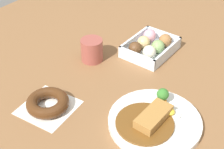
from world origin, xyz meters
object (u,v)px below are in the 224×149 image
Objects in this scene: coffee_mug at (92,50)px; chocolate_ring_donut at (48,103)px; donut_box at (150,46)px; curry_plate at (154,120)px.

chocolate_ring_donut is at bearing 11.65° from coffee_mug.
donut_box is at bearing 169.04° from chocolate_ring_donut.
coffee_mug is at bearing -40.63° from donut_box.
curry_plate is at bearing 33.40° from donut_box.
curry_plate is 0.35m from coffee_mug.
coffee_mug reaches higher than chocolate_ring_donut.
curry_plate is 3.22× the size of coffee_mug.
curry_plate is 1.34× the size of donut_box.
coffee_mug is (-0.13, -0.32, 0.02)m from curry_plate.
curry_plate is at bearing 67.48° from coffee_mug.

